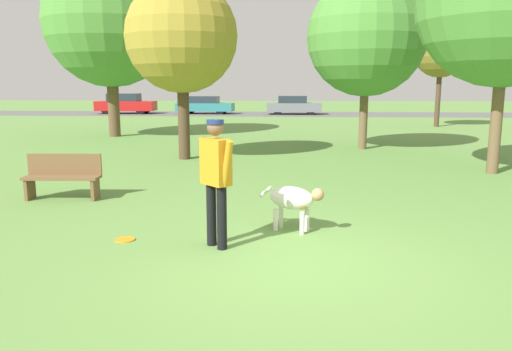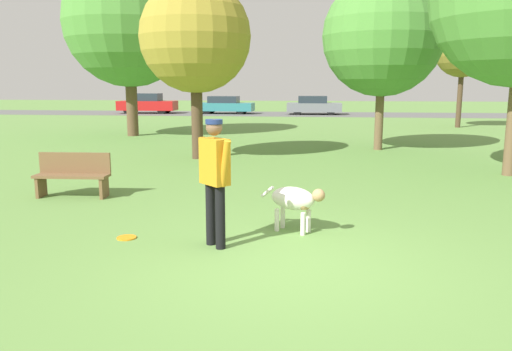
# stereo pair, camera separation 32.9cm
# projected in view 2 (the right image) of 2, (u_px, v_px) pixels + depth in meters

# --- Properties ---
(ground_plane) EXTENTS (120.00, 120.00, 0.00)m
(ground_plane) POSITION_uv_depth(u_px,v_px,m) (290.00, 265.00, 5.97)
(ground_plane) COLOR #608C42
(far_road_strip) EXTENTS (120.00, 6.00, 0.01)m
(far_road_strip) POSITION_uv_depth(u_px,v_px,m) (312.00, 114.00, 35.93)
(far_road_strip) COLOR #5B5B59
(far_road_strip) RESTS_ON ground_plane
(person) EXTENTS (0.55, 0.55, 1.70)m
(person) POSITION_uv_depth(u_px,v_px,m) (215.00, 172.00, 6.49)
(person) COLOR black
(person) RESTS_ON ground_plane
(dog) EXTENTS (0.99, 0.58, 0.68)m
(dog) POSITION_uv_depth(u_px,v_px,m) (295.00, 200.00, 7.24)
(dog) COLOR silver
(dog) RESTS_ON ground_plane
(frisbee) EXTENTS (0.27, 0.27, 0.02)m
(frisbee) POSITION_uv_depth(u_px,v_px,m) (127.00, 238.00, 7.01)
(frisbee) COLOR orange
(frisbee) RESTS_ON ground_plane
(tree_near_left) EXTENTS (3.14, 3.14, 5.02)m
(tree_near_left) POSITION_uv_depth(u_px,v_px,m) (195.00, 37.00, 13.94)
(tree_near_left) COLOR #4C3826
(tree_near_left) RESTS_ON ground_plane
(tree_mid_center) EXTENTS (3.84, 3.84, 5.57)m
(tree_mid_center) POSITION_uv_depth(u_px,v_px,m) (383.00, 36.00, 15.88)
(tree_mid_center) COLOR brown
(tree_mid_center) RESTS_ON ground_plane
(tree_far_right) EXTENTS (2.71, 2.71, 5.17)m
(tree_far_right) POSITION_uv_depth(u_px,v_px,m) (463.00, 50.00, 24.33)
(tree_far_right) COLOR #4C3826
(tree_far_right) RESTS_ON ground_plane
(tree_far_left) EXTENTS (5.17, 5.17, 7.18)m
(tree_far_left) POSITION_uv_depth(u_px,v_px,m) (128.00, 23.00, 20.18)
(tree_far_left) COLOR brown
(tree_far_left) RESTS_ON ground_plane
(parked_car_red) EXTENTS (4.26, 1.78, 1.47)m
(parked_car_red) POSITION_uv_depth(u_px,v_px,m) (147.00, 104.00, 36.90)
(parked_car_red) COLOR red
(parked_car_red) RESTS_ON ground_plane
(parked_car_teal) EXTENTS (4.16, 1.83, 1.28)m
(parked_car_teal) POSITION_uv_depth(u_px,v_px,m) (225.00, 105.00, 36.47)
(parked_car_teal) COLOR teal
(parked_car_teal) RESTS_ON ground_plane
(parked_car_grey) EXTENTS (3.86, 1.87, 1.32)m
(parked_car_grey) POSITION_uv_depth(u_px,v_px,m) (314.00, 105.00, 35.55)
(parked_car_grey) COLOR slate
(parked_car_grey) RESTS_ON ground_plane
(park_bench) EXTENTS (1.42, 0.48, 0.84)m
(park_bench) POSITION_uv_depth(u_px,v_px,m) (73.00, 173.00, 9.56)
(park_bench) COLOR brown
(park_bench) RESTS_ON ground_plane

